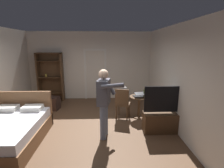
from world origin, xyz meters
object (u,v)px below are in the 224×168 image
at_px(bottle_on_table, 144,93).
at_px(bed, 9,131).
at_px(person_blue_shirt, 104,99).
at_px(suitcase_dark, 51,103).
at_px(wooden_chair, 122,103).
at_px(tv_flatscreen, 165,119).
at_px(side_table, 139,103).
at_px(laptop, 139,95).
at_px(bookshelf, 51,75).

bearing_deg(bottle_on_table, bed, -160.49).
xyz_separation_m(person_blue_shirt, suitcase_dark, (-1.94, 1.94, -0.77)).
bearing_deg(bed, wooden_chair, 23.20).
distance_m(tv_flatscreen, side_table, 1.07).
distance_m(side_table, wooden_chair, 0.56).
height_order(bed, side_table, bed).
distance_m(bed, tv_flatscreen, 3.90).
bearing_deg(tv_flatscreen, laptop, 121.37).
distance_m(tv_flatscreen, suitcase_dark, 3.95).
height_order(bottle_on_table, suitcase_dark, bottle_on_table).
relative_size(side_table, bottle_on_table, 2.37).
height_order(side_table, person_blue_shirt, person_blue_shirt).
bearing_deg(tv_flatscreen, bed, -174.25).
distance_m(side_table, person_blue_shirt, 1.66).
relative_size(person_blue_shirt, suitcase_dark, 3.13).
relative_size(bed, wooden_chair, 2.03).
xyz_separation_m(side_table, suitcase_dark, (-3.03, 0.80, -0.24)).
bearing_deg(tv_flatscreen, person_blue_shirt, -172.72).
bearing_deg(wooden_chair, suitcase_dark, 159.78).
bearing_deg(bookshelf, person_blue_shirt, -53.63).
height_order(bookshelf, side_table, bookshelf).
relative_size(side_table, suitcase_dark, 1.27).
relative_size(bed, laptop, 5.25).
bearing_deg(suitcase_dark, bed, -90.15).
distance_m(laptop, bottle_on_table, 0.18).
relative_size(bottle_on_table, person_blue_shirt, 0.17).
bearing_deg(bookshelf, suitcase_dark, -74.75).
bearing_deg(tv_flatscreen, wooden_chair, 142.43).
distance_m(person_blue_shirt, suitcase_dark, 2.85).
bearing_deg(suitcase_dark, side_table, -6.17).
relative_size(side_table, person_blue_shirt, 0.41).
height_order(bed, laptop, bed).
bearing_deg(tv_flatscreen, suitcase_dark, 153.98).
xyz_separation_m(bookshelf, laptop, (3.31, -1.94, -0.32)).
bearing_deg(bookshelf, side_table, -29.74).
xyz_separation_m(tv_flatscreen, person_blue_shirt, (-1.61, -0.21, 0.64)).
distance_m(bed, suitcase_dark, 2.15).
relative_size(tv_flatscreen, suitcase_dark, 2.28).
height_order(side_table, suitcase_dark, side_table).
relative_size(bookshelf, suitcase_dark, 3.60).
relative_size(bed, suitcase_dark, 3.64).
distance_m(bed, bookshelf, 3.31).
distance_m(bookshelf, wooden_chair, 3.48).
bearing_deg(bottle_on_table, bookshelf, 150.26).
relative_size(bed, bottle_on_table, 6.80).
height_order(side_table, bottle_on_table, bottle_on_table).
bearing_deg(bed, tv_flatscreen, 5.75).
xyz_separation_m(laptop, suitcase_dark, (-3.01, 0.85, -0.52)).
xyz_separation_m(bed, side_table, (3.36, 1.32, 0.17)).
bearing_deg(laptop, suitcase_dark, 164.29).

